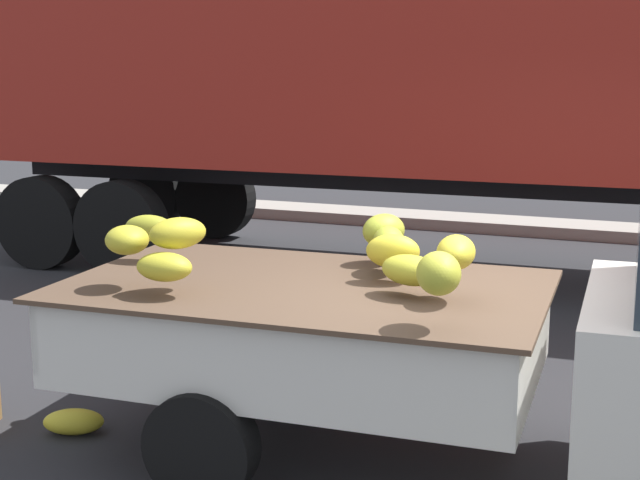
# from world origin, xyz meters

# --- Properties ---
(ground) EXTENTS (220.00, 220.00, 0.00)m
(ground) POSITION_xyz_m (0.00, 0.00, 0.00)
(ground) COLOR #28282B
(curb_strip) EXTENTS (80.00, 0.80, 0.16)m
(curb_strip) POSITION_xyz_m (0.00, 7.85, 0.08)
(curb_strip) COLOR gray
(curb_strip) RESTS_ON ground
(semi_trailer) EXTENTS (12.07, 2.92, 3.95)m
(semi_trailer) POSITION_xyz_m (-1.53, 4.81, 2.54)
(semi_trailer) COLOR maroon
(semi_trailer) RESTS_ON ground
(fallen_banana_bunch_near_tailgate) EXTENTS (0.45, 0.35, 0.17)m
(fallen_banana_bunch_near_tailgate) POSITION_xyz_m (-2.77, -0.49, 0.08)
(fallen_banana_bunch_near_tailgate) COLOR gold
(fallen_banana_bunch_near_tailgate) RESTS_ON ground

